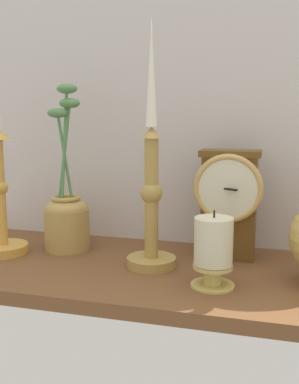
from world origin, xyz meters
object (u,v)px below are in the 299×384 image
at_px(candlestick_tall_center, 151,196).
at_px(brass_vase_jar, 67,214).
at_px(pillar_candle_front, 213,250).
at_px(candlestick_tall_left, 2,195).
at_px(mantel_clock, 229,201).

xyz_separation_m(candlestick_tall_center, brass_vase_jar, (-0.20, 0.07, -0.06)).
distance_m(brass_vase_jar, pillar_candle_front, 0.35).
bearing_deg(candlestick_tall_center, candlestick_tall_left, 178.42).
height_order(candlestick_tall_center, brass_vase_jar, candlestick_tall_center).
bearing_deg(pillar_candle_front, candlestick_tall_left, 170.61).
xyz_separation_m(brass_vase_jar, pillar_candle_front, (0.32, -0.13, -0.01)).
height_order(candlestick_tall_center, pillar_candle_front, candlestick_tall_center).
distance_m(candlestick_tall_left, pillar_candle_front, 0.44).
bearing_deg(mantel_clock, pillar_candle_front, -92.59).
xyz_separation_m(candlestick_tall_left, candlestick_tall_center, (0.31, -0.01, 0.02)).
xyz_separation_m(mantel_clock, candlestick_tall_left, (-0.44, -0.09, 0.01)).
bearing_deg(candlestick_tall_center, brass_vase_jar, 161.61).
relative_size(candlestick_tall_left, pillar_candle_front, 3.14).
bearing_deg(candlestick_tall_left, candlestick_tall_center, -1.58).
relative_size(mantel_clock, pillar_candle_front, 1.66).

